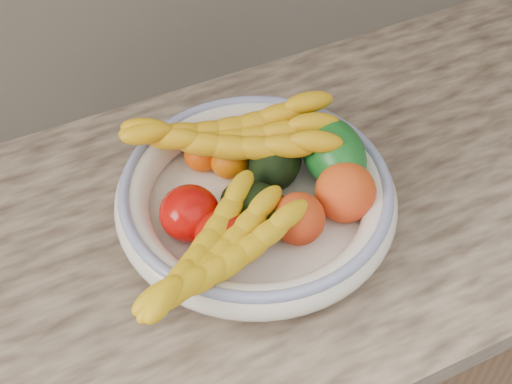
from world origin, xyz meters
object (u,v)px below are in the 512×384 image
Objects in this scene: banana_bunch_front at (216,258)px; banana_bunch_back at (231,140)px; green_mango at (333,153)px; fruit_bowl at (256,198)px.

banana_bunch_back is at bearing 32.51° from banana_bunch_front.
banana_bunch_back reaches higher than banana_bunch_front.
banana_bunch_front is (-0.10, -0.18, -0.01)m from banana_bunch_back.
green_mango is at bearing -10.06° from banana_bunch_back.
banana_bunch_front reaches higher than fruit_bowl.
green_mango is at bearing -3.78° from banana_bunch_front.
banana_bunch_back reaches higher than fruit_bowl.
fruit_bowl is 0.14m from banana_bunch_front.
banana_bunch_back reaches higher than green_mango.
banana_bunch_front is at bearing -153.10° from green_mango.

